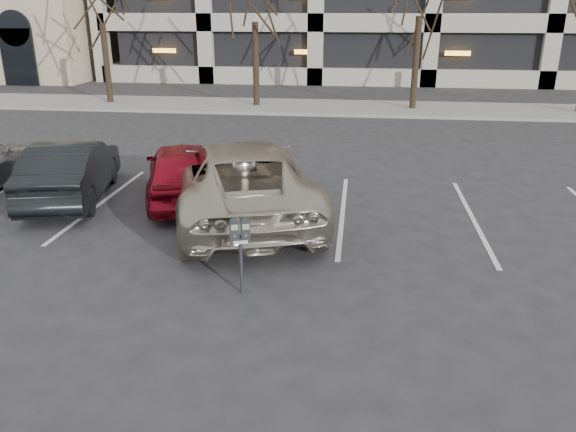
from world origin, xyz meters
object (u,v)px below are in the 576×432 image
Objects in this scene: parking_meter at (240,237)px; suv_silver at (242,179)px; car_red at (183,171)px; car_dark at (71,170)px.

parking_meter is 0.19× the size of suv_silver.
car_red is 0.97× the size of car_dark.
parking_meter is 0.30× the size of car_dark.
suv_silver is at bearing 158.11° from car_dark.
car_dark reaches higher than car_red.
suv_silver is 1.54× the size of car_dark.
car_red is (-1.60, 0.94, -0.13)m from suv_silver.
suv_silver reaches higher than car_dark.
parking_meter is 0.31× the size of car_red.
car_red is 2.63m from car_dark.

